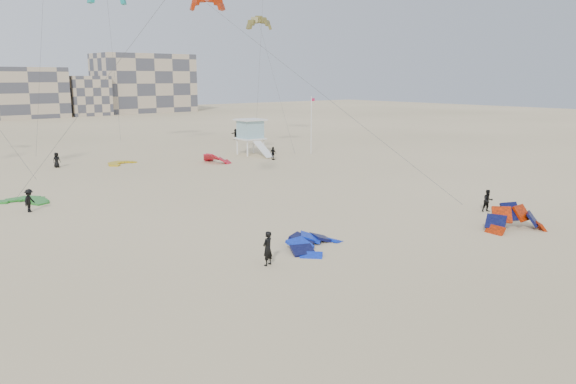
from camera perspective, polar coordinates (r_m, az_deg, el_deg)
ground at (r=29.03m, az=8.31°, el=-7.92°), size 320.00×320.00×0.00m
kite_ground_blue at (r=32.55m, az=2.83°, el=-5.64°), size 5.73×5.83×2.44m
kite_ground_orange at (r=38.87m, az=22.06°, el=-3.63°), size 5.36×5.31×4.11m
kite_ground_green at (r=48.63m, az=-25.15°, el=-0.96°), size 5.26×5.24×0.71m
kite_ground_red_far at (r=65.13m, az=-7.30°, el=2.98°), size 4.34×4.20×3.29m
kite_ground_yellow at (r=66.25m, az=-16.60°, el=2.73°), size 4.48×4.57×0.58m
kitesurfer_main at (r=29.27m, az=-2.09°, el=-5.74°), size 0.77×0.62×1.83m
kitesurfer_b at (r=43.33m, az=19.64°, el=-0.85°), size 0.98×0.90×1.63m
kitesurfer_c at (r=44.83m, az=-24.79°, el=-0.80°), size 1.23×1.22×1.70m
kitesurfer_d at (r=66.72m, az=-1.52°, el=3.95°), size 0.58×0.98×1.57m
kitesurfer_e at (r=65.94m, az=-22.45°, el=3.03°), size 0.90×0.67×1.66m
kitesurfer_f at (r=89.26m, az=-5.35°, el=5.87°), size 0.89×1.63×1.68m
kite_fly_orange at (r=60.68m, az=-8.23°, el=18.43°), size 4.76×32.21×17.30m
kite_fly_olive at (r=71.39m, az=-2.92°, el=16.65°), size 3.94×10.14×16.16m
lifeguard_tower_near at (r=71.19m, az=-3.83°, el=5.58°), size 3.35×6.23×4.51m
flagpole at (r=71.70m, az=2.38°, el=6.95°), size 0.60×0.09×7.32m
condo_east at (r=165.99m, az=-14.41°, el=10.65°), size 26.00×14.00×16.00m
condo_fill_right at (r=155.49m, az=-19.81°, el=9.19°), size 10.00×10.00×10.00m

